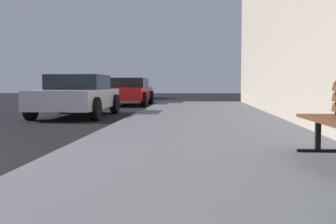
{
  "coord_description": "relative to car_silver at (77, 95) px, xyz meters",
  "views": [
    {
      "loc": [
        3.8,
        -4.15,
        0.99
      ],
      "look_at": [
        3.26,
        3.41,
        0.48
      ],
      "focal_mm": 44.66,
      "sensor_mm": 36.0,
      "label": 1
    }
  ],
  "objects": [
    {
      "name": "car_silver",
      "position": [
        0.0,
        0.0,
        0.0
      ],
      "size": [
        2.01,
        4.17,
        1.27
      ],
      "rotation": [
        0.0,
        0.0,
        3.14
      ],
      "color": "#B7B7BF",
      "rests_on": "ground_plane"
    },
    {
      "name": "car_red",
      "position": [
        0.44,
        6.86,
        0.0
      ],
      "size": [
        2.0,
        4.32,
        1.27
      ],
      "rotation": [
        0.0,
        0.0,
        3.14
      ],
      "color": "red",
      "rests_on": "ground_plane"
    },
    {
      "name": "sidewalk",
      "position": [
        3.86,
        -8.31,
        -0.57
      ],
      "size": [
        4.0,
        32.0,
        0.15
      ],
      "primitive_type": "cube",
      "color": "#5B5B60",
      "rests_on": "ground_plane"
    },
    {
      "name": "car_white",
      "position": [
        -0.6,
        15.91,
        -0.0
      ],
      "size": [
        1.97,
        4.11,
        1.27
      ],
      "rotation": [
        0.0,
        0.0,
        3.14
      ],
      "color": "white",
      "rests_on": "ground_plane"
    }
  ]
}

